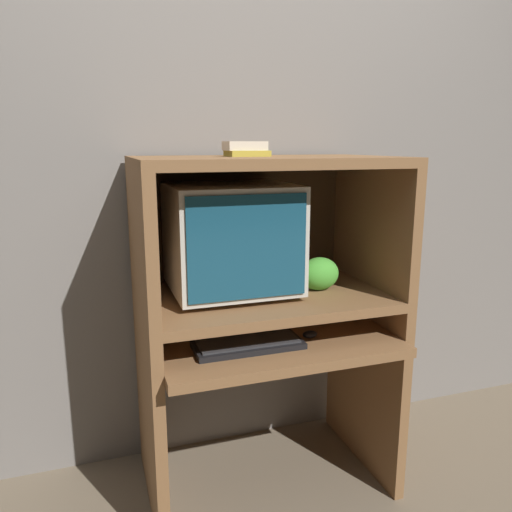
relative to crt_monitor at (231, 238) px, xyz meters
The scene contains 9 objects.
wall_back 0.45m from the crt_monitor, 69.19° to the left, with size 6.00×0.06×2.60m.
desk_base 0.62m from the crt_monitor, 34.67° to the right, with size 0.95×0.66×0.66m.
desk_monitor_shelf 0.28m from the crt_monitor, 16.34° to the right, with size 0.95×0.60×0.14m.
hutch_upper 0.18m from the crt_monitor, ahead, with size 0.95×0.60×0.51m.
crt_monitor is the anchor object (origin of this frame).
keyboard 0.40m from the crt_monitor, 90.23° to the right, with size 0.38×0.16×0.03m.
mouse 0.46m from the crt_monitor, 37.98° to the right, with size 0.06×0.04×0.03m.
snack_bag 0.37m from the crt_monitor, 11.75° to the right, with size 0.16×0.12×0.13m.
book_stack 0.33m from the crt_monitor, ahead, with size 0.15×0.12×0.05m.
Camera 1 is at (-0.62, -1.43, 1.36)m, focal length 35.00 mm.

